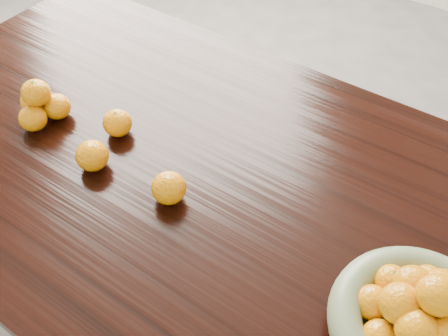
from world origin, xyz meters
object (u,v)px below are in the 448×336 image
Objects in this scene: orange_pyramid at (40,104)px; loose_orange_0 at (117,123)px; fruit_bowl at (421,323)px; dining_table at (234,214)px.

orange_pyramid is 0.21m from loose_orange_0.
orange_pyramid is at bearing -161.07° from loose_orange_0.
fruit_bowl is 0.98m from orange_pyramid.
fruit_bowl reaches higher than dining_table.
orange_pyramid reaches higher than dining_table.
loose_orange_0 is at bearing -178.66° from dining_table.
orange_pyramid is at bearing -172.00° from dining_table.
orange_pyramid is (-0.53, -0.08, 0.13)m from dining_table.
dining_table is 0.36m from loose_orange_0.
orange_pyramid is at bearing 178.44° from fruit_bowl.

